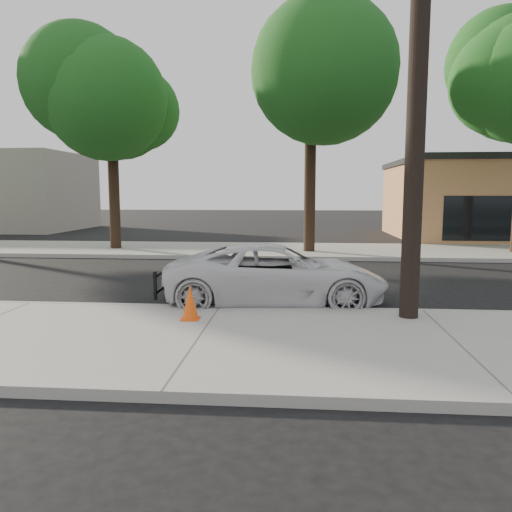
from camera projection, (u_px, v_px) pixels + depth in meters
name	position (u px, v px, depth m)	size (l,w,h in m)	color
ground	(234.00, 293.00, 12.18)	(120.00, 120.00, 0.00)	black
near_sidewalk	(199.00, 341.00, 7.92)	(90.00, 4.40, 0.15)	gray
far_sidewalk	(260.00, 250.00, 20.57)	(90.00, 5.00, 0.15)	gray
curb_near	(220.00, 309.00, 10.09)	(90.00, 0.12, 0.16)	#9E9B93
utility_pole	(418.00, 60.00, 8.62)	(1.40, 0.34, 9.00)	black
tree_b	(114.00, 99.00, 19.86)	(4.34, 4.20, 8.45)	black
tree_c	(317.00, 72.00, 18.68)	(4.96, 4.80, 9.55)	black
police_cruiser	(276.00, 274.00, 10.83)	(2.20, 4.77, 1.33)	silver
traffic_cone	(190.00, 302.00, 8.98)	(0.34, 0.34, 0.64)	#F4510C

